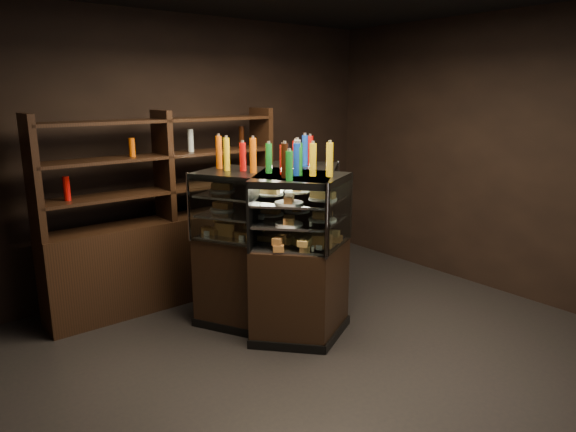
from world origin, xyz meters
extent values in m
plane|color=black|center=(0.00, 0.00, 0.00)|extent=(5.00, 5.00, 0.00)
cube|color=black|center=(0.00, 2.50, 1.50)|extent=(5.00, 0.02, 3.00)
cube|color=black|center=(2.50, 0.00, 1.50)|extent=(0.02, 5.00, 3.00)
cube|color=black|center=(0.23, 0.83, 0.43)|extent=(1.42, 1.38, 0.86)
cube|color=black|center=(0.23, 0.83, 0.04)|extent=(1.46, 1.42, 0.08)
cube|color=black|center=(0.23, 0.83, 1.44)|extent=(1.42, 1.38, 0.06)
cube|color=silver|center=(0.23, 0.83, 0.87)|extent=(1.34, 1.31, 0.02)
cube|color=silver|center=(0.23, 0.83, 1.08)|extent=(1.34, 1.31, 0.02)
cube|color=silver|center=(0.23, 0.83, 1.26)|extent=(1.34, 1.31, 0.02)
cube|color=white|center=(0.46, 0.58, 1.17)|extent=(0.98, 0.90, 0.61)
cylinder|color=silver|center=(0.93, 1.04, 1.17)|extent=(0.03, 0.03, 0.63)
cylinder|color=silver|center=(-0.04, 0.14, 1.17)|extent=(0.03, 0.03, 0.63)
cube|color=black|center=(-0.05, 0.88, 0.43)|extent=(1.20, 1.47, 0.86)
cube|color=black|center=(-0.05, 0.88, 0.04)|extent=(1.23, 1.52, 0.08)
cube|color=black|center=(-0.05, 0.88, 1.44)|extent=(1.20, 1.47, 0.06)
cube|color=silver|center=(-0.05, 0.88, 0.87)|extent=(1.13, 1.40, 0.02)
cube|color=silver|center=(-0.05, 0.88, 1.08)|extent=(1.13, 1.40, 0.02)
cube|color=silver|center=(-0.05, 0.88, 1.26)|extent=(1.13, 1.40, 0.02)
cube|color=white|center=(-0.35, 0.72, 1.17)|extent=(0.62, 1.17, 0.61)
cylinder|color=silver|center=(-0.04, 0.14, 1.17)|extent=(0.03, 0.03, 0.63)
cylinder|color=silver|center=(-0.65, 1.31, 1.17)|extent=(0.03, 0.03, 0.63)
cube|color=#D88F4D|center=(-0.16, 0.43, 0.91)|extent=(0.19, 0.19, 0.06)
cube|color=#D88F4D|center=(-0.02, 0.56, 0.91)|extent=(0.19, 0.19, 0.06)
cube|color=#D88F4D|center=(0.11, 0.68, 0.91)|extent=(0.19, 0.19, 0.06)
cube|color=#D88F4D|center=(0.25, 0.81, 0.91)|extent=(0.19, 0.19, 0.06)
cube|color=#D88F4D|center=(0.38, 0.94, 0.91)|extent=(0.19, 0.19, 0.06)
cube|color=#D88F4D|center=(0.52, 1.06, 0.91)|extent=(0.19, 0.19, 0.06)
cube|color=#D88F4D|center=(0.66, 1.19, 0.91)|extent=(0.19, 0.19, 0.06)
cylinder|color=white|center=(-0.14, 0.49, 1.09)|extent=(0.24, 0.24, 0.02)
cube|color=#D88F4D|center=(-0.14, 0.49, 1.13)|extent=(0.18, 0.18, 0.05)
cylinder|color=white|center=(0.23, 0.83, 1.09)|extent=(0.24, 0.24, 0.02)
cube|color=#D88F4D|center=(0.23, 0.83, 1.13)|extent=(0.18, 0.18, 0.05)
cylinder|color=white|center=(0.59, 1.17, 1.09)|extent=(0.24, 0.24, 0.02)
cube|color=#D88F4D|center=(0.59, 1.17, 1.13)|extent=(0.18, 0.18, 0.05)
cylinder|color=white|center=(-0.14, 0.49, 1.28)|extent=(0.24, 0.24, 0.02)
cube|color=#D88F4D|center=(-0.14, 0.49, 1.31)|extent=(0.18, 0.18, 0.05)
cylinder|color=white|center=(0.23, 0.83, 1.28)|extent=(0.24, 0.24, 0.02)
cube|color=#D88F4D|center=(0.23, 0.83, 1.31)|extent=(0.18, 0.18, 0.05)
cylinder|color=white|center=(0.59, 1.17, 1.28)|extent=(0.24, 0.24, 0.02)
cube|color=#D88F4D|center=(0.59, 1.17, 1.31)|extent=(0.18, 0.18, 0.05)
cube|color=#D88F4D|center=(-0.34, 1.36, 0.91)|extent=(0.16, 0.20, 0.06)
cube|color=#D88F4D|center=(-0.25, 1.19, 0.91)|extent=(0.16, 0.20, 0.06)
cube|color=#D88F4D|center=(-0.17, 1.03, 0.91)|extent=(0.16, 0.20, 0.06)
cube|color=#D88F4D|center=(-0.08, 0.87, 0.91)|extent=(0.16, 0.20, 0.06)
cube|color=#D88F4D|center=(0.01, 0.70, 0.91)|extent=(0.16, 0.20, 0.06)
cube|color=#D88F4D|center=(0.09, 0.54, 0.91)|extent=(0.16, 0.20, 0.06)
cube|color=#D88F4D|center=(0.18, 0.38, 0.91)|extent=(0.16, 0.20, 0.06)
cylinder|color=white|center=(-0.28, 1.33, 1.09)|extent=(0.24, 0.24, 0.02)
cube|color=#D88F4D|center=(-0.28, 1.33, 1.13)|extent=(0.15, 0.19, 0.05)
cylinder|color=white|center=(-0.05, 0.88, 1.09)|extent=(0.24, 0.24, 0.02)
cube|color=#D88F4D|center=(-0.05, 0.88, 1.13)|extent=(0.15, 0.19, 0.05)
cylinder|color=white|center=(0.18, 0.44, 1.09)|extent=(0.24, 0.24, 0.02)
cube|color=#D88F4D|center=(0.18, 0.44, 1.13)|extent=(0.15, 0.19, 0.05)
cylinder|color=white|center=(-0.28, 1.33, 1.28)|extent=(0.24, 0.24, 0.02)
cube|color=#D88F4D|center=(-0.28, 1.33, 1.31)|extent=(0.15, 0.19, 0.05)
cylinder|color=white|center=(-0.05, 0.88, 1.28)|extent=(0.24, 0.24, 0.02)
cube|color=#D88F4D|center=(-0.05, 0.88, 1.31)|extent=(0.15, 0.19, 0.05)
cylinder|color=white|center=(0.18, 0.44, 1.28)|extent=(0.24, 0.24, 0.02)
cube|color=#D88F4D|center=(0.18, 0.44, 1.31)|extent=(0.15, 0.19, 0.05)
cylinder|color=silver|center=(-0.18, 0.46, 1.61)|extent=(0.06, 0.06, 0.28)
cylinder|color=silver|center=(-0.18, 0.46, 1.76)|extent=(0.03, 0.03, 0.02)
cylinder|color=black|center=(-0.08, 0.55, 1.61)|extent=(0.06, 0.06, 0.28)
cylinder|color=silver|center=(-0.08, 0.55, 1.76)|extent=(0.03, 0.03, 0.02)
cylinder|color=#B20C0A|center=(0.02, 0.65, 1.61)|extent=(0.06, 0.06, 0.28)
cylinder|color=silver|center=(0.02, 0.65, 1.76)|extent=(0.03, 0.03, 0.02)
cylinder|color=yellow|center=(0.12, 0.74, 1.61)|extent=(0.06, 0.06, 0.28)
cylinder|color=silver|center=(0.12, 0.74, 1.76)|extent=(0.03, 0.03, 0.02)
cylinder|color=#D8590A|center=(0.23, 0.83, 1.61)|extent=(0.06, 0.06, 0.28)
cylinder|color=silver|center=(0.23, 0.83, 1.76)|extent=(0.03, 0.03, 0.02)
cylinder|color=#147223|center=(0.33, 0.93, 1.61)|extent=(0.06, 0.06, 0.28)
cylinder|color=silver|center=(0.33, 0.93, 1.76)|extent=(0.03, 0.03, 0.02)
cylinder|color=#0F38B2|center=(0.43, 1.02, 1.61)|extent=(0.06, 0.06, 0.28)
cylinder|color=silver|center=(0.43, 1.02, 1.76)|extent=(0.03, 0.03, 0.02)
cylinder|color=silver|center=(0.53, 1.12, 1.61)|extent=(0.06, 0.06, 0.28)
cylinder|color=silver|center=(0.53, 1.12, 1.76)|extent=(0.03, 0.03, 0.02)
cylinder|color=black|center=(0.63, 1.21, 1.61)|extent=(0.06, 0.06, 0.28)
cylinder|color=silver|center=(0.63, 1.21, 1.76)|extent=(0.03, 0.03, 0.02)
cylinder|color=silver|center=(-0.31, 1.37, 1.61)|extent=(0.06, 0.06, 0.28)
cylinder|color=silver|center=(-0.31, 1.37, 1.76)|extent=(0.03, 0.03, 0.02)
cylinder|color=black|center=(-0.24, 1.25, 1.61)|extent=(0.06, 0.06, 0.28)
cylinder|color=silver|center=(-0.24, 1.25, 1.76)|extent=(0.03, 0.03, 0.02)
cylinder|color=#B20C0A|center=(-0.18, 1.13, 1.61)|extent=(0.06, 0.06, 0.28)
cylinder|color=silver|center=(-0.18, 1.13, 1.76)|extent=(0.03, 0.03, 0.02)
cylinder|color=yellow|center=(-0.12, 1.00, 1.61)|extent=(0.06, 0.06, 0.28)
cylinder|color=silver|center=(-0.12, 1.00, 1.76)|extent=(0.03, 0.03, 0.02)
cylinder|color=#D8590A|center=(-0.05, 0.88, 1.61)|extent=(0.06, 0.06, 0.28)
cylinder|color=silver|center=(-0.05, 0.88, 1.76)|extent=(0.03, 0.03, 0.02)
cylinder|color=#147223|center=(0.01, 0.76, 1.61)|extent=(0.06, 0.06, 0.28)
cylinder|color=silver|center=(0.01, 0.76, 1.76)|extent=(0.03, 0.03, 0.02)
cylinder|color=#0F38B2|center=(0.08, 0.64, 1.61)|extent=(0.06, 0.06, 0.28)
cylinder|color=silver|center=(0.08, 0.64, 1.76)|extent=(0.03, 0.03, 0.02)
cylinder|color=silver|center=(0.14, 0.51, 1.61)|extent=(0.06, 0.06, 0.28)
cylinder|color=silver|center=(0.14, 0.51, 1.76)|extent=(0.03, 0.03, 0.02)
cylinder|color=black|center=(0.21, 0.39, 1.61)|extent=(0.06, 0.06, 0.28)
cylinder|color=silver|center=(0.21, 0.39, 1.76)|extent=(0.03, 0.03, 0.02)
cylinder|color=black|center=(0.55, 0.91, 0.10)|extent=(0.27, 0.27, 0.20)
cone|color=#19581D|center=(0.55, 0.91, 0.49)|extent=(0.41, 0.41, 0.57)
cone|color=#19581D|center=(0.55, 0.91, 0.67)|extent=(0.32, 0.32, 0.40)
cube|color=black|center=(-0.53, 2.05, 0.45)|extent=(2.52, 0.46, 0.90)
cube|color=black|center=(-1.76, 2.03, 1.45)|extent=(0.07, 0.38, 1.10)
cube|color=black|center=(-0.53, 2.05, 1.45)|extent=(0.07, 0.38, 1.10)
cube|color=black|center=(0.70, 2.07, 1.45)|extent=(0.07, 0.38, 1.10)
cube|color=black|center=(-0.53, 2.05, 1.20)|extent=(2.47, 0.42, 0.03)
cube|color=black|center=(-0.53, 2.05, 1.55)|extent=(2.47, 0.42, 0.03)
cube|color=black|center=(-0.53, 2.05, 1.90)|extent=(2.47, 0.42, 0.03)
cylinder|color=silver|center=(-1.49, 2.03, 1.32)|extent=(0.06, 0.06, 0.22)
cylinder|color=black|center=(-0.85, 2.04, 1.32)|extent=(0.06, 0.06, 0.22)
cylinder|color=#B20C0A|center=(-0.21, 2.06, 1.32)|extent=(0.06, 0.06, 0.22)
cylinder|color=yellow|center=(0.42, 2.07, 1.32)|extent=(0.06, 0.06, 0.22)
camera|label=1|loc=(-2.74, -2.78, 2.18)|focal=32.00mm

